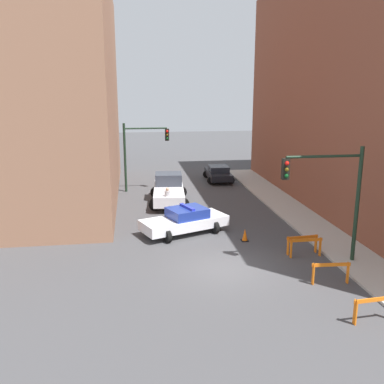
% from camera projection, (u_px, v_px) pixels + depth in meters
% --- Properties ---
extents(ground_plane, '(120.00, 120.00, 0.00)m').
position_uv_depth(ground_plane, '(225.00, 268.00, 18.85)').
color(ground_plane, '#424244').
extents(sidewalk_right, '(2.40, 44.00, 0.12)m').
position_uv_depth(sidewalk_right, '(357.00, 259.00, 19.69)').
color(sidewalk_right, '#B2ADA3').
rests_on(sidewalk_right, ground_plane).
extents(building_corner_left, '(14.00, 20.00, 14.75)m').
position_uv_depth(building_corner_left, '(9.00, 93.00, 28.90)').
color(building_corner_left, '#93664C').
rests_on(building_corner_left, ground_plane).
extents(traffic_light_near, '(3.64, 0.35, 5.20)m').
position_uv_depth(traffic_light_near, '(334.00, 188.00, 18.54)').
color(traffic_light_near, black).
rests_on(traffic_light_near, sidewalk_right).
extents(traffic_light_far, '(3.44, 0.35, 5.20)m').
position_uv_depth(traffic_light_far, '(139.00, 147.00, 32.15)').
color(traffic_light_far, black).
rests_on(traffic_light_far, ground_plane).
extents(police_car, '(5.05, 3.47, 1.52)m').
position_uv_depth(police_car, '(185.00, 220.00, 23.28)').
color(police_car, white).
rests_on(police_car, ground_plane).
extents(white_truck, '(2.92, 5.54, 1.90)m').
position_uv_depth(white_truck, '(169.00, 190.00, 29.46)').
color(white_truck, silver).
rests_on(white_truck, ground_plane).
extents(parked_car_near, '(2.38, 4.36, 1.31)m').
position_uv_depth(parked_car_near, '(218.00, 173.00, 36.42)').
color(parked_car_near, black).
rests_on(parked_car_near, ground_plane).
extents(pedestrian_crossing, '(0.39, 0.39, 1.66)m').
position_uv_depth(pedestrian_crossing, '(168.00, 200.00, 27.00)').
color(pedestrian_crossing, black).
rests_on(pedestrian_crossing, ground_plane).
extents(barrier_front, '(1.60, 0.27, 0.90)m').
position_uv_depth(barrier_front, '(375.00, 305.00, 14.41)').
color(barrier_front, orange).
rests_on(barrier_front, ground_plane).
extents(barrier_mid, '(1.60, 0.25, 0.90)m').
position_uv_depth(barrier_mid, '(331.00, 270.00, 17.24)').
color(barrier_mid, orange).
rests_on(barrier_mid, ground_plane).
extents(barrier_back, '(1.60, 0.18, 0.90)m').
position_uv_depth(barrier_back, '(306.00, 244.00, 20.01)').
color(barrier_back, orange).
rests_on(barrier_back, ground_plane).
extents(barrier_corner, '(1.60, 0.27, 0.90)m').
position_uv_depth(barrier_corner, '(302.00, 241.00, 20.39)').
color(barrier_corner, orange).
rests_on(barrier_corner, ground_plane).
extents(traffic_cone, '(0.36, 0.36, 0.66)m').
position_uv_depth(traffic_cone, '(245.00, 235.00, 22.17)').
color(traffic_cone, black).
rests_on(traffic_cone, ground_plane).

